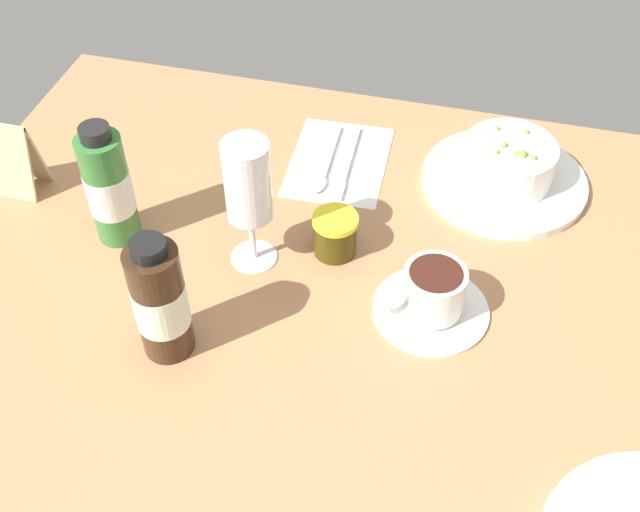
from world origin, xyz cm
name	(u,v)px	position (x,y,z in cm)	size (l,w,h in cm)	color
ground_plane	(338,301)	(0.00, 0.00, -1.50)	(110.00, 84.00, 3.00)	#A8754C
porridge_bowl	(507,168)	(-17.79, -25.57, 2.97)	(22.85, 22.85, 7.55)	white
cutlery_setting	(338,162)	(5.78, -24.18, 0.25)	(14.29, 18.87, 0.90)	white
coffee_cup	(432,295)	(-11.31, 0.01, 2.90)	(13.94, 13.94, 6.73)	white
wine_glass	(248,187)	(11.77, -3.31, 11.91)	(5.89, 5.89, 18.05)	white
jam_jar	(335,234)	(2.11, -7.07, 2.92)	(5.80, 5.80, 5.77)	#3B320B
sauce_bottle_green	(109,188)	(30.18, -3.15, 7.91)	(5.76, 5.76, 17.17)	#337233
sauce_bottle_brown	(160,301)	(16.94, 12.42, 7.70)	(5.97, 5.97, 16.61)	#382314
menu_card	(15,157)	(46.78, -8.30, 5.40)	(5.91, 5.10, 10.89)	tan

